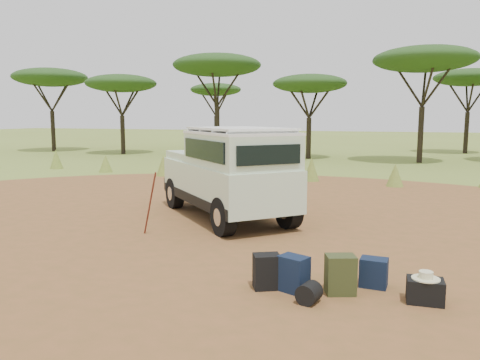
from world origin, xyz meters
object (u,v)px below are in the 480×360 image
(hard_case, at_px, (425,291))
(walking_staff, at_px, (150,204))
(safari_vehicle, at_px, (228,175))
(backpack_olive, at_px, (340,275))
(backpack_black, at_px, (267,272))
(backpack_navy, at_px, (294,274))
(duffel_navy, at_px, (374,273))

(hard_case, bearing_deg, walking_staff, 157.25)
(safari_vehicle, distance_m, walking_staff, 2.29)
(safari_vehicle, relative_size, hard_case, 9.54)
(walking_staff, bearing_deg, backpack_olive, -88.31)
(walking_staff, bearing_deg, safari_vehicle, 2.89)
(backpack_black, xyz_separation_m, backpack_navy, (0.38, 0.01, 0.00))
(safari_vehicle, relative_size, walking_staff, 3.12)
(backpack_olive, height_order, duffel_navy, backpack_olive)
(walking_staff, height_order, hard_case, walking_staff)
(walking_staff, height_order, duffel_navy, walking_staff)
(backpack_black, relative_size, hard_case, 1.09)
(hard_case, bearing_deg, backpack_navy, -176.78)
(backpack_black, bearing_deg, backpack_navy, -25.18)
(safari_vehicle, xyz_separation_m, duffel_navy, (3.57, -3.54, -0.84))
(backpack_olive, distance_m, hard_case, 1.09)
(backpack_olive, bearing_deg, hard_case, -18.32)
(duffel_navy, bearing_deg, hard_case, -25.35)
(duffel_navy, bearing_deg, safari_vehicle, 139.02)
(safari_vehicle, relative_size, backpack_black, 8.75)
(duffel_navy, relative_size, hard_case, 0.92)
(safari_vehicle, bearing_deg, backpack_navy, -13.25)
(duffel_navy, height_order, hard_case, duffel_navy)
(walking_staff, distance_m, hard_case, 5.51)
(safari_vehicle, bearing_deg, backpack_olive, -6.48)
(backpack_navy, bearing_deg, walking_staff, 170.87)
(safari_vehicle, bearing_deg, hard_case, 2.31)
(walking_staff, distance_m, backpack_navy, 4.03)
(backpack_olive, bearing_deg, duffel_navy, 24.89)
(duffel_navy, bearing_deg, backpack_olive, -130.17)
(walking_staff, relative_size, backpack_olive, 2.56)
(backpack_navy, relative_size, backpack_olive, 0.93)
(walking_staff, xyz_separation_m, backpack_olive, (4.07, -1.91, -0.39))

